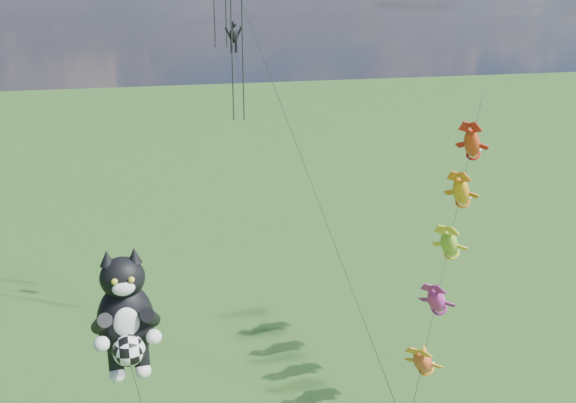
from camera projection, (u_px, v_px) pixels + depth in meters
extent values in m
ellipsoid|color=black|center=(126.00, 322.00, 27.73)|extent=(3.04, 2.79, 3.58)
ellipsoid|color=black|center=(122.00, 278.00, 27.00)|extent=(2.41, 2.31, 1.81)
cone|color=black|center=(107.00, 258.00, 26.57)|extent=(0.82, 0.82, 0.67)
cone|color=black|center=(134.00, 255.00, 26.88)|extent=(0.82, 0.82, 0.67)
ellipsoid|color=white|center=(124.00, 288.00, 26.39)|extent=(1.05, 0.79, 0.65)
ellipsoid|color=white|center=(126.00, 324.00, 26.86)|extent=(1.20, 0.81, 1.48)
sphere|color=gold|center=(115.00, 282.00, 26.11)|extent=(0.27, 0.27, 0.27)
sphere|color=gold|center=(131.00, 280.00, 26.30)|extent=(0.27, 0.27, 0.27)
sphere|color=white|center=(102.00, 344.00, 26.44)|extent=(0.67, 0.67, 0.67)
sphere|color=white|center=(154.00, 337.00, 27.02)|extent=(0.67, 0.67, 0.67)
sphere|color=white|center=(117.00, 374.00, 28.13)|extent=(0.72, 0.72, 0.72)
sphere|color=white|center=(143.00, 371.00, 28.43)|extent=(0.72, 0.72, 0.72)
sphere|color=white|center=(129.00, 350.00, 26.51)|extent=(1.33, 1.33, 1.33)
cylinder|color=black|center=(444.00, 267.00, 31.77)|extent=(10.55, 11.84, 15.46)
ellipsoid|color=red|center=(423.00, 361.00, 29.75)|extent=(2.20, 2.33, 2.34)
ellipsoid|color=#D8339A|center=(437.00, 300.00, 31.03)|extent=(2.20, 2.33, 2.34)
ellipsoid|color=green|center=(449.00, 244.00, 32.32)|extent=(2.20, 2.33, 2.34)
ellipsoid|color=yellow|center=(461.00, 191.00, 33.60)|extent=(2.20, 2.33, 2.34)
ellipsoid|color=#E55C19|center=(472.00, 143.00, 34.88)|extent=(2.20, 2.33, 2.34)
cylinder|color=black|center=(305.00, 167.00, 34.18)|extent=(5.64, 16.15, 23.83)
cylinder|color=black|center=(232.00, 50.00, 36.22)|extent=(0.08, 0.08, 8.30)
cylinder|color=black|center=(242.00, 50.00, 36.38)|extent=(0.08, 0.08, 8.30)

